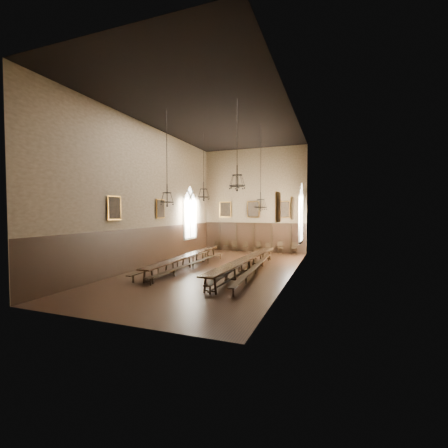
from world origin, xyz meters
The scene contains 34 objects.
floor centered at (0.00, 0.00, -0.01)m, with size 9.00×18.00×0.02m, color black.
ceiling centered at (0.00, 0.00, 9.01)m, with size 9.00×18.00×0.02m, color black.
wall_back centered at (0.00, 9.01, 4.50)m, with size 9.00×0.02×9.00m, color #897154.
wall_front centered at (0.00, -9.01, 4.50)m, with size 9.00×0.02×9.00m, color #897154.
wall_left centered at (-4.51, 0.00, 4.50)m, with size 0.02×18.00×9.00m, color #897154.
wall_right centered at (4.51, 0.00, 4.50)m, with size 0.02×18.00×9.00m, color #897154.
wainscot_panelling centered at (0.00, 0.00, 1.25)m, with size 9.00×18.00×2.50m, color black, non-canonical shape.
table_left centered at (-2.03, 0.23, 0.38)m, with size 1.20×9.88×0.77m.
table_right centered at (1.91, -0.02, 0.42)m, with size 1.11×10.73×0.84m.
bench_left_outer centered at (-2.58, 0.08, 0.27)m, with size 0.29×9.58×0.43m.
bench_left_inner centered at (-1.36, -0.19, 0.27)m, with size 0.53×9.36×0.42m.
bench_right_inner centered at (1.53, -0.04, 0.30)m, with size 0.86×10.62×0.48m.
bench_right_outer centered at (2.54, -0.19, 0.29)m, with size 0.86×10.19×0.46m.
chair_0 centered at (-3.43, 8.60, 0.26)m, with size 0.46×0.46×0.86m.
chair_1 centered at (-2.43, 8.58, 0.28)m, with size 0.41×0.41×0.92m.
chair_2 centered at (-1.58, 8.52, 0.28)m, with size 0.51×0.51×0.92m.
chair_3 centered at (-0.61, 8.50, 0.28)m, with size 0.44×0.44×0.92m.
chair_4 centered at (0.51, 8.51, 0.28)m, with size 0.49×0.49×0.93m.
chair_5 centered at (1.39, 8.47, 0.26)m, with size 0.47×0.47×0.86m.
chair_6 centered at (2.44, 8.52, 0.30)m, with size 0.56×0.56×1.00m.
chair_7 centered at (3.56, 8.48, 0.31)m, with size 0.47×0.47×1.02m.
chandelier_back_left centered at (-1.99, 2.80, 4.83)m, with size 0.87×0.87×4.62m.
chandelier_back_right centered at (2.28, 2.01, 4.17)m, with size 0.78×0.78×5.37m.
chandelier_front_left centered at (-1.91, -2.22, 4.41)m, with size 0.78×0.78×5.11m.
chandelier_front_right centered at (2.15, -2.39, 5.08)m, with size 0.81×0.81×4.37m.
portrait_back_0 centered at (-2.60, 8.88, 3.70)m, with size 1.10×0.12×1.40m.
portrait_back_1 centered at (0.00, 8.88, 3.70)m, with size 1.10×0.12×1.40m.
portrait_back_2 centered at (2.60, 8.88, 3.70)m, with size 1.10×0.12×1.40m.
portrait_left_0 centered at (-4.38, 1.00, 3.70)m, with size 0.12×1.00×1.30m.
portrait_left_1 centered at (-4.38, -3.50, 3.70)m, with size 0.12×1.00×1.30m.
portrait_right_0 centered at (4.38, 1.00, 3.70)m, with size 0.12×1.00×1.30m.
portrait_right_1 centered at (4.38, -3.50, 3.70)m, with size 0.12×1.00×1.30m.
window_right centered at (4.43, 5.50, 3.40)m, with size 0.20×2.20×4.60m, color white, non-canonical shape.
window_left centered at (-4.43, 5.50, 3.40)m, with size 0.20×2.20×4.60m, color white, non-canonical shape.
Camera 1 is at (6.70, -16.45, 3.50)m, focal length 24.00 mm.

